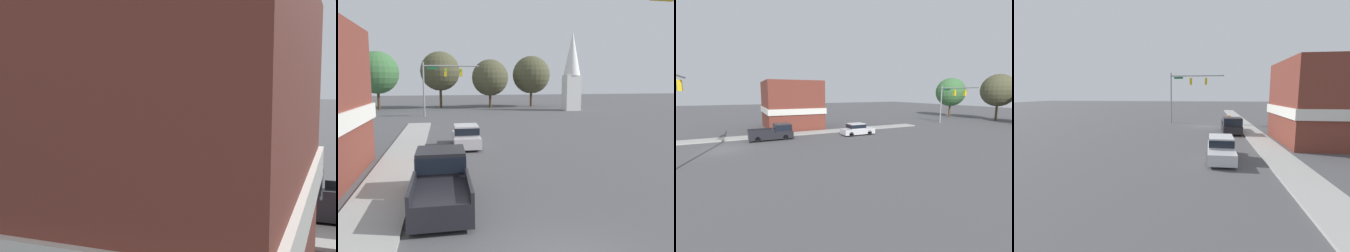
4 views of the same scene
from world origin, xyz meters
TOP-DOWN VIEW (x-y plane):
  - ground_plane at (0.00, 0.00)m, footprint 200.00×200.00m
  - sidewalk_curb at (-5.70, 0.00)m, footprint 2.40×60.00m
  - near_signal_assembly at (3.01, -3.16)m, footprint 8.38×0.49m
  - car_lead at (-1.48, 16.56)m, footprint 1.85×4.62m
  - pickup_truck_parked at (-3.24, 5.72)m, footprint 2.12×5.27m
  - construction_barrel at (-3.90, -6.15)m, footprint 0.62×0.62m
  - corner_brick_building at (-12.38, 9.83)m, footprint 10.26×8.84m

SIDE VIEW (x-z plane):
  - ground_plane at x=0.00m, z-range 0.00..0.00m
  - sidewalk_curb at x=-5.70m, z-range 0.00..0.14m
  - construction_barrel at x=-3.90m, z-range 0.01..0.96m
  - car_lead at x=-1.48m, z-range 0.02..1.67m
  - pickup_truck_parked at x=-3.24m, z-range -0.02..1.94m
  - corner_brick_building at x=-12.38m, z-range -0.09..7.67m
  - near_signal_assembly at x=3.01m, z-range 1.81..9.71m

